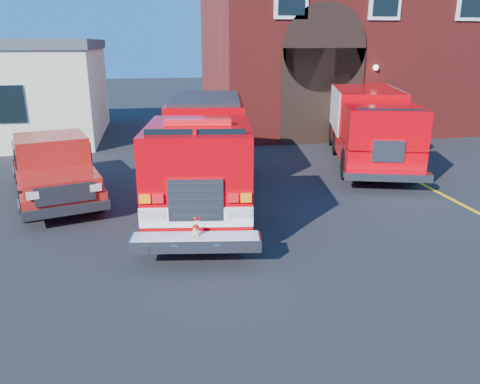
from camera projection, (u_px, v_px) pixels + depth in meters
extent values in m
plane|color=black|center=(231.00, 229.00, 11.10)|extent=(100.00, 100.00, 0.00)
cube|color=yellow|center=(451.00, 199.00, 13.19)|extent=(0.12, 3.00, 0.01)
cube|color=yellow|center=(398.00, 172.00, 16.00)|extent=(0.12, 3.00, 0.01)
cube|color=yellow|center=(360.00, 152.00, 18.80)|extent=(0.12, 3.00, 0.01)
cube|color=maroon|center=(354.00, 47.00, 24.57)|extent=(15.00, 10.00, 8.00)
cube|color=black|center=(322.00, 97.00, 19.87)|extent=(3.60, 0.12, 4.00)
cylinder|color=black|center=(325.00, 48.00, 19.26)|extent=(3.60, 0.12, 3.60)
cube|color=black|center=(8.00, 104.00, 17.63)|extent=(1.20, 0.10, 1.40)
cylinder|color=black|center=(155.00, 218.00, 10.42)|extent=(0.46, 1.03, 0.99)
cylinder|color=black|center=(244.00, 217.00, 10.48)|extent=(0.46, 1.03, 0.99)
cube|color=#D10009|center=(205.00, 172.00, 13.11)|extent=(3.47, 8.34, 0.81)
cube|color=#D10009|center=(206.00, 123.00, 14.76)|extent=(2.83, 4.26, 1.44)
cube|color=#D10009|center=(199.00, 156.00, 10.30)|extent=(2.66, 3.19, 1.35)
cube|color=black|center=(195.00, 151.00, 9.12)|extent=(1.97, 0.38, 0.85)
cube|color=red|center=(198.00, 122.00, 10.07)|extent=(1.47, 0.52, 0.13)
cube|color=white|center=(196.00, 217.00, 9.19)|extent=(2.23, 0.40, 0.40)
cube|color=silver|center=(196.00, 200.00, 9.07)|extent=(1.07, 0.22, 0.85)
cube|color=silver|center=(196.00, 242.00, 9.08)|extent=(2.56, 0.88, 0.25)
cube|color=#B7B7BF|center=(170.00, 123.00, 14.72)|extent=(0.54, 3.20, 1.17)
cube|color=#B7B7BF|center=(242.00, 123.00, 14.80)|extent=(0.54, 3.20, 1.17)
sphere|color=#E1B88D|center=(196.00, 233.00, 9.01)|extent=(0.16, 0.16, 0.14)
sphere|color=#E1B88D|center=(196.00, 228.00, 8.98)|extent=(0.13, 0.13, 0.11)
sphere|color=#E1B88D|center=(193.00, 226.00, 8.98)|extent=(0.05, 0.05, 0.04)
sphere|color=#E1B88D|center=(198.00, 226.00, 8.98)|extent=(0.05, 0.05, 0.04)
ellipsoid|color=#B80A09|center=(196.00, 226.00, 8.97)|extent=(0.13, 0.13, 0.07)
cylinder|color=#B80A09|center=(196.00, 227.00, 8.97)|extent=(0.15, 0.15, 0.01)
cylinder|color=black|center=(26.00, 206.00, 11.50)|extent=(0.48, 0.83, 0.78)
cylinder|color=black|center=(97.00, 196.00, 12.23)|extent=(0.48, 0.83, 0.78)
cube|color=#A91913|center=(54.00, 178.00, 13.35)|extent=(3.34, 5.70, 0.44)
cube|color=#A91913|center=(61.00, 181.00, 11.62)|extent=(2.13, 1.90, 0.34)
cube|color=#A91913|center=(52.00, 153.00, 12.87)|extent=(2.21, 2.18, 0.98)
cube|color=#A91913|center=(47.00, 153.00, 14.56)|extent=(2.29, 2.46, 0.54)
cube|color=black|center=(67.00, 211.00, 11.03)|extent=(1.95, 0.67, 0.21)
cylinder|color=black|center=(347.00, 164.00, 14.98)|extent=(0.60, 1.06, 1.01)
cylinder|color=black|center=(412.00, 166.00, 14.77)|extent=(0.60, 1.06, 1.01)
cube|color=#D10009|center=(368.00, 140.00, 17.23)|extent=(4.35, 7.72, 0.83)
cube|color=#D10009|center=(365.00, 106.00, 18.22)|extent=(3.54, 5.07, 1.38)
cube|color=#D10009|center=(383.00, 126.00, 14.50)|extent=(2.85, 2.78, 1.20)
cube|color=#B7B7BF|center=(334.00, 108.00, 18.36)|extent=(1.16, 3.71, 1.57)
cube|color=#B7B7BF|center=(395.00, 109.00, 18.13)|extent=(1.16, 3.71, 1.57)
cube|color=silver|center=(387.00, 176.00, 13.61)|extent=(2.50, 1.12, 0.23)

